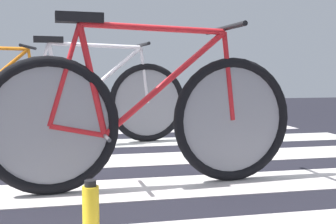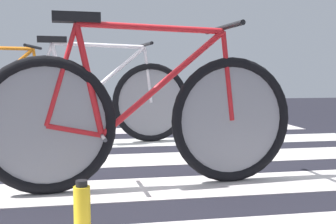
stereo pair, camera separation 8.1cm
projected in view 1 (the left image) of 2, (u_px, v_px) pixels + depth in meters
ground at (74, 170)px, 2.74m from camera, size 18.00×14.00×0.02m
crosswalk_markings at (75, 175)px, 2.56m from camera, size 5.48×4.27×0.00m
bicycle_1_of_3 at (146, 118)px, 2.26m from camera, size 1.73×0.52×0.93m
bicycle_2_of_3 at (91, 101)px, 3.64m from camera, size 1.73×0.52×0.93m
water_bottle at (91, 209)px, 1.62m from camera, size 0.07×0.07×0.21m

